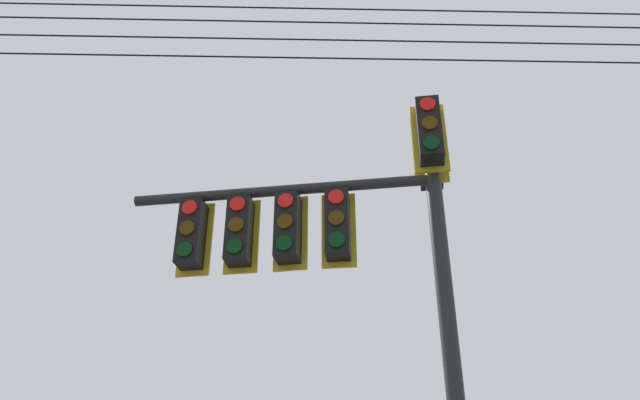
{
  "coord_description": "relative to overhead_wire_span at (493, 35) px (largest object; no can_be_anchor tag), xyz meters",
  "views": [
    {
      "loc": [
        -4.09,
        -6.92,
        1.71
      ],
      "look_at": [
        -1.74,
        -0.2,
        5.77
      ],
      "focal_mm": 35.75,
      "sensor_mm": 36.0,
      "label": 1
    }
  ],
  "objects": [
    {
      "name": "overhead_wire_span",
      "position": [
        0.0,
        0.0,
        0.0
      ],
      "size": [
        23.43,
        7.39,
        1.2
      ],
      "color": "black"
    },
    {
      "name": "signal_mast_assembly",
      "position": [
        -2.03,
        0.85,
        -3.37
      ],
      "size": [
        3.9,
        2.36,
        7.03
      ],
      "color": "black",
      "rests_on": "ground"
    }
  ]
}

